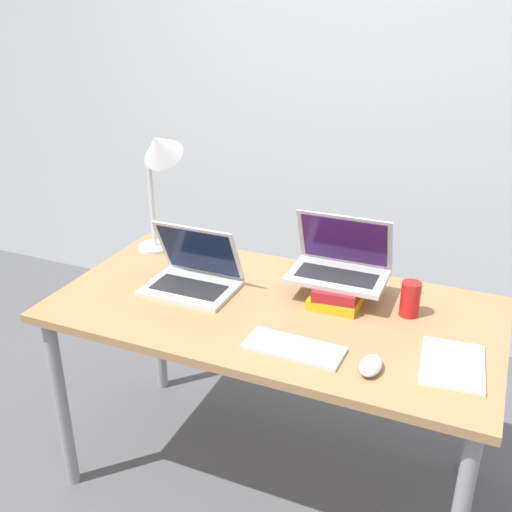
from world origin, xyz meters
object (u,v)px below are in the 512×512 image
Objects in this scene: mouse at (371,365)px; soda_can at (410,299)px; book_stack at (340,289)px; wireless_keyboard at (294,348)px; desk_lamp at (158,160)px; laptop_left at (193,275)px; laptop_on_books at (340,264)px; notepad at (453,364)px.

soda_can is at bearing 83.40° from mouse.
book_stack is 0.38m from wireless_keyboard.
wireless_keyboard is at bearing -128.60° from soda_can.
book_stack is 2.36× the size of mouse.
soda_can is 1.08m from desk_lamp.
wireless_keyboard is (0.48, -0.25, -0.04)m from laptop_left.
mouse is at bearing -25.83° from desk_lamp.
mouse is at bearing -96.60° from soda_can.
laptop_on_books is at bearing 117.66° from mouse.
laptop_left is 0.77m from mouse.
laptop_on_books is (0.51, 0.16, 0.07)m from laptop_left.
notepad is (0.22, 0.12, -0.01)m from mouse.
laptop_on_books is 0.63× the size of desk_lamp.
laptop_on_books reaches higher than notepad.
notepad is 1.31m from desk_lamp.
notepad is at bearing -32.77° from book_stack.
wireless_keyboard is at bearing -93.03° from laptop_on_books.
desk_lamp reaches higher than laptop_on_books.
desk_lamp is (-0.98, 0.47, 0.38)m from mouse.
laptop_left is at bearing 152.98° from wireless_keyboard.
mouse is at bearing -19.75° from laptop_left.
soda_can is (0.28, 0.36, 0.05)m from wireless_keyboard.
mouse is 0.21× the size of desk_lamp.
notepad is at bearing -34.59° from laptop_on_books.
desk_lamp is at bearing 139.99° from laptop_left.
laptop_left is at bearing -171.98° from soda_can.
soda_can is at bearing 51.40° from wireless_keyboard.
desk_lamp is (-0.77, 0.08, 0.36)m from book_stack.
laptop_left is 0.54m from book_stack.
soda_can reaches higher than notepad.
notepad is (0.44, -0.30, -0.12)m from laptop_on_books.
laptop_on_books is 2.81× the size of soda_can.
book_stack is 0.25m from soda_can.
wireless_keyboard is 0.46m from soda_can.
notepad is 0.49× the size of desk_lamp.
laptop_left reaches higher than soda_can.
notepad is at bearing -55.24° from soda_can.
desk_lamp is (-1.02, 0.11, 0.34)m from soda_can.
book_stack is at bearing -6.21° from desk_lamp.
book_stack is at bearing -64.66° from laptop_on_books.
book_stack is at bearing 117.82° from mouse.
wireless_keyboard is 0.96m from desk_lamp.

